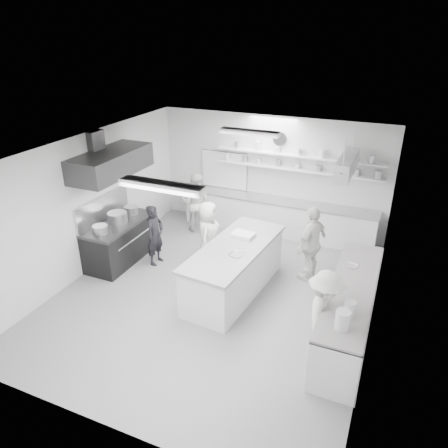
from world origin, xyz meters
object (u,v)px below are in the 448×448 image
at_px(stove, 120,243).
at_px(right_counter, 349,311).
at_px(cook_stove, 155,235).
at_px(cook_back, 196,202).
at_px(back_counter, 277,217).
at_px(prep_island, 234,270).

height_order(stove, right_counter, right_counter).
height_order(cook_stove, cook_back, cook_back).
relative_size(right_counter, cook_stove, 2.33).
relative_size(right_counter, cook_back, 2.08).
height_order(back_counter, prep_island, prep_island).
bearing_deg(cook_stove, stove, 107.07).
xyz_separation_m(back_counter, prep_island, (-0.00, -2.95, 0.03)).
relative_size(prep_island, cook_stove, 1.88).
distance_m(stove, back_counter, 4.03).
bearing_deg(back_counter, cook_stove, -128.65).
relative_size(back_counter, cook_back, 3.15).
height_order(stove, cook_stove, cook_stove).
bearing_deg(back_counter, cook_back, -161.98).
bearing_deg(cook_back, stove, 55.54).
bearing_deg(cook_stove, cook_back, 1.23).
height_order(right_counter, cook_back, cook_back).
bearing_deg(prep_island, back_counter, 95.31).
relative_size(stove, back_counter, 0.36).
relative_size(right_counter, prep_island, 1.24).
height_order(stove, prep_island, prep_island).
xyz_separation_m(stove, back_counter, (2.90, 2.80, 0.01)).
xyz_separation_m(stove, cook_back, (0.88, 2.14, 0.34)).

